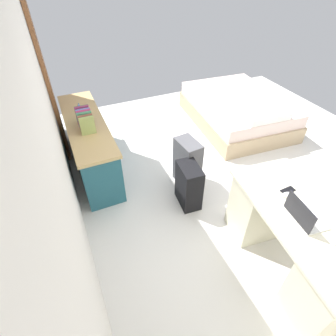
% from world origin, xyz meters
% --- Properties ---
extents(ground_plane, '(5.65, 5.65, 0.00)m').
position_xyz_m(ground_plane, '(0.00, 0.00, 0.00)').
color(ground_plane, silver).
extents(wall_back, '(4.65, 0.10, 2.58)m').
position_xyz_m(wall_back, '(0.00, 2.01, 1.29)').
color(wall_back, silver).
rests_on(wall_back, ground_plane).
extents(door_wooden, '(0.88, 0.05, 2.04)m').
position_xyz_m(door_wooden, '(1.78, 1.93, 1.02)').
color(door_wooden, brown).
rests_on(door_wooden, ground_plane).
extents(desk, '(1.51, 0.84, 0.76)m').
position_xyz_m(desk, '(-1.27, 0.25, 0.39)').
color(desk, beige).
rests_on(desk, ground_plane).
extents(credenza, '(1.80, 0.48, 0.73)m').
position_xyz_m(credenza, '(1.07, 1.63, 0.37)').
color(credenza, '#235B6B').
rests_on(credenza, ground_plane).
extents(bed, '(2.01, 1.55, 0.58)m').
position_xyz_m(bed, '(1.25, -0.94, 0.24)').
color(bed, tan).
rests_on(bed, ground_plane).
extents(suitcase_black, '(0.38, 0.25, 0.56)m').
position_xyz_m(suitcase_black, '(-0.13, 0.71, 0.28)').
color(suitcase_black, black).
rests_on(suitcase_black, ground_plane).
extents(suitcase_spare_grey, '(0.38, 0.26, 0.65)m').
position_xyz_m(suitcase_spare_grey, '(0.21, 0.57, 0.33)').
color(suitcase_spare_grey, '#4C4C51').
rests_on(suitcase_spare_grey, ground_plane).
extents(laptop, '(0.34, 0.26, 0.21)m').
position_xyz_m(laptop, '(-1.28, 0.30, 0.80)').
color(laptop, silver).
rests_on(laptop, desk).
extents(computer_mouse, '(0.07, 0.11, 0.03)m').
position_xyz_m(computer_mouse, '(-1.03, 0.22, 0.77)').
color(computer_mouse, white).
rests_on(computer_mouse, desk).
extents(cell_phone_by_mouse, '(0.07, 0.14, 0.01)m').
position_xyz_m(cell_phone_by_mouse, '(-0.98, 0.17, 0.76)').
color(cell_phone_by_mouse, black).
rests_on(cell_phone_by_mouse, desk).
extents(book_row, '(0.36, 0.17, 0.23)m').
position_xyz_m(book_row, '(0.91, 1.63, 0.84)').
color(book_row, '#9CAD5D').
rests_on(book_row, credenza).
extents(figurine_small, '(0.08, 0.08, 0.11)m').
position_xyz_m(figurine_small, '(1.40, 1.63, 0.79)').
color(figurine_small, '#4C7FBF').
rests_on(figurine_small, credenza).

